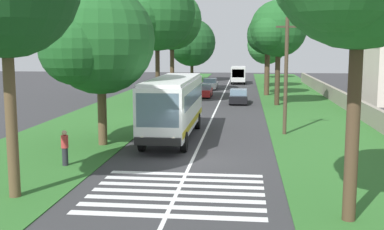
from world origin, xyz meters
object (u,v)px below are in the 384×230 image
(roadside_tree_right_3, at_px, (266,46))
(roadside_tree_left_4, at_px, (156,15))
(coach_bus, at_px, (174,104))
(roadside_tree_right_0, at_px, (266,39))
(roadside_tree_left_2, at_px, (170,22))
(pedestrian, at_px, (65,147))
(roadside_tree_right_4, at_px, (266,35))
(utility_pole, at_px, (286,74))
(roadside_tree_left_3, at_px, (98,43))
(trailing_car_2, at_px, (210,84))
(trailing_car_0, at_px, (238,97))
(roadside_tree_right_1, at_px, (277,30))
(trailing_car_1, at_px, (204,91))
(trailing_minibus_0, at_px, (238,73))
(roadside_tree_left_1, at_px, (191,44))

(roadside_tree_right_3, bearing_deg, roadside_tree_left_4, 152.04)
(coach_bus, bearing_deg, roadside_tree_right_0, -8.01)
(roadside_tree_left_2, distance_m, pedestrian, 36.48)
(coach_bus, height_order, pedestrian, coach_bus)
(roadside_tree_right_4, distance_m, utility_pole, 25.15)
(coach_bus, relative_size, roadside_tree_left_2, 0.92)
(roadside_tree_left_3, relative_size, pedestrian, 5.34)
(utility_pole, bearing_deg, roadside_tree_left_3, 112.21)
(roadside_tree_right_0, bearing_deg, pedestrian, 169.36)
(roadside_tree_right_3, bearing_deg, trailing_car_2, 118.19)
(roadside_tree_left_4, height_order, roadside_tree_right_0, roadside_tree_left_4)
(trailing_car_0, xyz_separation_m, trailing_car_2, (15.69, 3.95, 0.00))
(roadside_tree_right_1, bearing_deg, trailing_car_2, 24.05)
(trailing_car_1, distance_m, roadside_tree_left_3, 27.59)
(trailing_car_0, distance_m, roadside_tree_left_2, 14.75)
(trailing_car_2, relative_size, roadside_tree_left_2, 0.35)
(roadside_tree_left_2, bearing_deg, roadside_tree_left_4, -178.29)
(roadside_tree_left_2, distance_m, roadside_tree_right_0, 30.37)
(coach_bus, xyz_separation_m, trailing_minibus_0, (44.42, -3.31, -0.60))
(roadside_tree_right_1, xyz_separation_m, pedestrian, (-25.13, 11.35, -6.24))
(trailing_car_0, xyz_separation_m, roadside_tree_left_3, (-21.16, 7.60, 5.16))
(roadside_tree_left_1, bearing_deg, trailing_car_1, -170.23)
(trailing_car_1, distance_m, trailing_minibus_0, 20.44)
(utility_pole, bearing_deg, roadside_tree_right_0, -0.96)
(utility_pole, xyz_separation_m, pedestrian, (-9.53, 11.00, -2.98))
(roadside_tree_left_3, xyz_separation_m, roadside_tree_right_3, (40.77, -10.97, -0.15))
(roadside_tree_left_1, height_order, roadside_tree_right_4, roadside_tree_left_1)
(trailing_car_0, height_order, trailing_car_1, same)
(roadside_tree_left_4, bearing_deg, coach_bus, -166.11)
(roadside_tree_left_4, bearing_deg, roadside_tree_right_3, -27.96)
(roadside_tree_right_4, bearing_deg, coach_bus, 166.03)
(roadside_tree_right_1, bearing_deg, roadside_tree_right_3, 0.53)
(coach_bus, height_order, roadside_tree_right_1, roadside_tree_right_1)
(roadside_tree_right_4, bearing_deg, utility_pole, -179.41)
(trailing_car_0, xyz_separation_m, roadside_tree_right_3, (19.61, -3.36, 5.01))
(roadside_tree_left_4, height_order, roadside_tree_right_4, roadside_tree_left_4)
(trailing_minibus_0, xyz_separation_m, roadside_tree_right_0, (11.29, -4.53, 5.23))
(trailing_car_2, xyz_separation_m, roadside_tree_left_2, (-6.28, 4.30, 7.82))
(coach_bus, relative_size, trailing_car_2, 2.60)
(trailing_car_0, distance_m, roadside_tree_right_4, 10.69)
(roadside_tree_left_2, bearing_deg, trailing_car_2, -34.37)
(roadside_tree_right_0, distance_m, roadside_tree_right_1, 38.24)
(roadside_tree_left_4, bearing_deg, trailing_minibus_0, -15.28)
(coach_bus, bearing_deg, pedestrian, 152.04)
(roadside_tree_left_2, height_order, roadside_tree_right_3, roadside_tree_left_2)
(coach_bus, height_order, utility_pole, utility_pole)
(roadside_tree_left_3, xyz_separation_m, pedestrian, (-5.11, 0.19, -4.92))
(roadside_tree_left_2, bearing_deg, pedestrian, -179.27)
(roadside_tree_right_4, bearing_deg, trailing_minibus_0, 10.85)
(roadside_tree_left_4, height_order, roadside_tree_right_1, roadside_tree_left_4)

